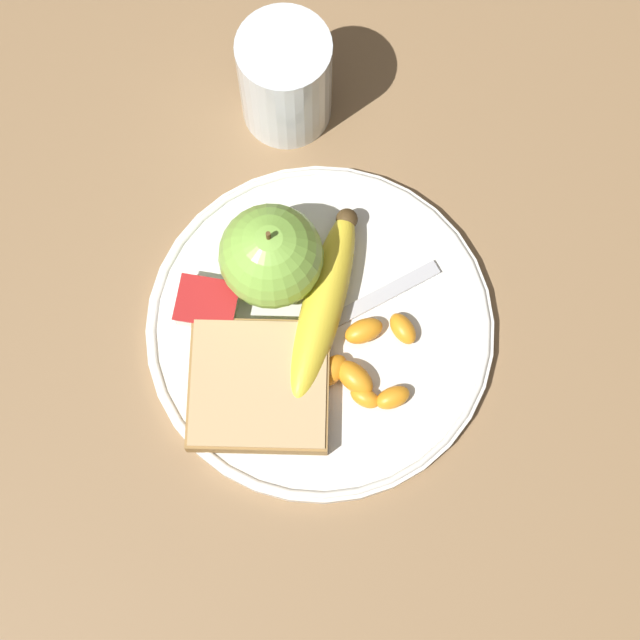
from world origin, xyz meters
The scene contains 14 objects.
ground_plane centered at (0.00, 0.00, 0.00)m, with size 3.00×3.00×0.00m, color olive.
plate centered at (0.00, 0.00, 0.01)m, with size 0.29×0.29×0.01m.
juice_glass centered at (0.06, -0.19, 0.05)m, with size 0.08×0.08×0.11m.
apple centered at (0.05, -0.04, 0.05)m, with size 0.08×0.08×0.09m.
banana centered at (0.00, -0.01, 0.03)m, with size 0.05×0.17×0.03m.
bread_slice centered at (0.04, 0.06, 0.02)m, with size 0.13×0.12×0.02m.
fork centered at (-0.01, 0.00, 0.01)m, with size 0.14×0.12×0.00m.
jam_packet centered at (0.09, 0.00, 0.02)m, with size 0.05×0.04×0.02m.
orange_segment_0 centered at (-0.05, 0.05, 0.02)m, with size 0.03×0.02×0.01m.
orange_segment_1 centered at (-0.04, 0.00, 0.02)m, with size 0.04×0.03×0.02m.
orange_segment_2 centered at (-0.03, 0.04, 0.02)m, with size 0.04×0.04×0.02m.
orange_segment_3 centered at (-0.07, -0.01, 0.02)m, with size 0.03×0.03×0.02m.
orange_segment_4 centered at (-0.02, 0.04, 0.02)m, with size 0.03×0.04×0.02m.
orange_segment_5 centered at (-0.07, 0.05, 0.02)m, with size 0.03×0.03×0.02m.
Camera 1 is at (-0.04, 0.23, 0.85)m, focal length 60.00 mm.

